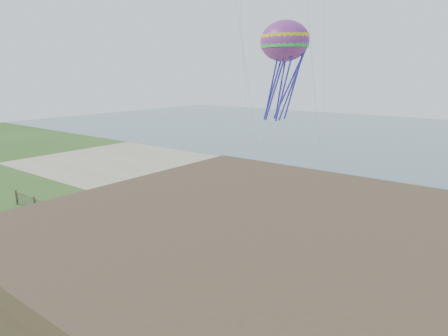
# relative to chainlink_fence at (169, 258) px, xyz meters

# --- Properties ---
(ground) EXTENTS (160.00, 160.00, 0.00)m
(ground) POSITION_rel_chainlink_fence_xyz_m (0.00, -6.00, -0.55)
(ground) COLOR #335D20
(ground) RESTS_ON ground
(sand_beach) EXTENTS (72.00, 20.00, 0.02)m
(sand_beach) POSITION_rel_chainlink_fence_xyz_m (0.00, 16.00, -0.55)
(sand_beach) COLOR tan
(sand_beach) RESTS_ON ground
(ocean) EXTENTS (160.00, 68.00, 0.02)m
(ocean) POSITION_rel_chainlink_fence_xyz_m (0.00, 60.00, -0.55)
(ocean) COLOR slate
(ocean) RESTS_ON ground
(chainlink_fence) EXTENTS (36.20, 0.20, 1.25)m
(chainlink_fence) POSITION_rel_chainlink_fence_xyz_m (0.00, 0.00, 0.00)
(chainlink_fence) COLOR #473528
(chainlink_fence) RESTS_ON ground
(picnic_table) EXTENTS (2.27, 1.86, 0.86)m
(picnic_table) POSITION_rel_chainlink_fence_xyz_m (4.22, -2.02, -0.12)
(picnic_table) COLOR #4E382D
(picnic_table) RESTS_ON ground
(octopus_kite) EXTENTS (4.13, 3.37, 7.43)m
(octopus_kite) POSITION_rel_chainlink_fence_xyz_m (0.63, 11.09, 10.41)
(octopus_kite) COLOR red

